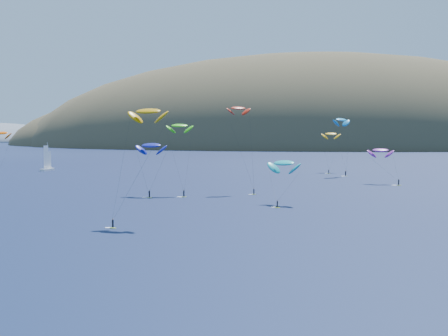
% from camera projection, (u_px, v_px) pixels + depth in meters
% --- Properties ---
extents(ground, '(2800.00, 2800.00, 0.00)m').
position_uv_depth(ground, '(144.00, 286.00, 74.69)').
color(ground, black).
rests_on(ground, ground).
extents(island, '(730.00, 300.00, 210.00)m').
position_uv_depth(island, '(330.00, 157.00, 625.82)').
color(island, '#3D3526').
rests_on(island, ground).
extents(sailboat, '(10.21, 8.78, 12.47)m').
position_uv_depth(sailboat, '(47.00, 168.00, 272.18)').
color(sailboat, silver).
rests_on(sailboat, ground).
extents(kitesurfer_1, '(7.40, 7.59, 18.94)m').
position_uv_depth(kitesurfer_1, '(2.00, 133.00, 217.80)').
color(kitesurfer_1, '#D6FB1B').
rests_on(kitesurfer_1, ground).
extents(kitesurfer_2, '(9.84, 10.66, 24.46)m').
position_uv_depth(kitesurfer_2, '(148.00, 111.00, 123.37)').
color(kitesurfer_2, '#D6FB1B').
rests_on(kitesurfer_2, ground).
extents(kitesurfer_3, '(7.84, 11.59, 21.51)m').
position_uv_depth(kitesurfer_3, '(180.00, 126.00, 177.43)').
color(kitesurfer_3, '#D6FB1B').
rests_on(kitesurfer_3, ground).
extents(kitesurfer_4, '(8.80, 9.09, 24.33)m').
position_uv_depth(kitesurfer_4, '(341.00, 120.00, 243.23)').
color(kitesurfer_4, '#D6FB1B').
rests_on(kitesurfer_4, ground).
extents(kitesurfer_5, '(9.74, 12.39, 12.66)m').
position_uv_depth(kitesurfer_5, '(284.00, 163.00, 154.41)').
color(kitesurfer_5, '#D6FB1B').
rests_on(kitesurfer_5, ground).
extents(kitesurfer_6, '(10.29, 10.00, 13.56)m').
position_uv_depth(kitesurfer_6, '(381.00, 150.00, 210.49)').
color(kitesurfer_6, '#D6FB1B').
rests_on(kitesurfer_6, ground).
extents(kitesurfer_9, '(9.64, 9.65, 26.50)m').
position_uv_depth(kitesurfer_9, '(238.00, 108.00, 181.57)').
color(kitesurfer_9, '#D6FB1B').
rests_on(kitesurfer_9, ground).
extents(kitesurfer_10, '(9.03, 9.75, 16.38)m').
position_uv_depth(kitesurfer_10, '(151.00, 145.00, 174.25)').
color(kitesurfer_10, '#D6FB1B').
rests_on(kitesurfer_10, ground).
extents(kitesurfer_11, '(7.74, 12.61, 18.29)m').
position_uv_depth(kitesurfer_11, '(331.00, 134.00, 264.22)').
color(kitesurfer_11, '#D6FB1B').
rests_on(kitesurfer_11, ground).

